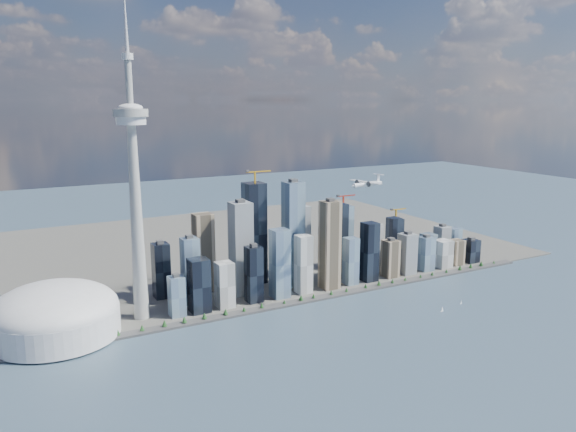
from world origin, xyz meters
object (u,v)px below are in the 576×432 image
airplane (367,183)px  sailboat_west (442,310)px  dome_stadium (55,314)px  sailboat_east (461,302)px  needle_tower (135,186)px

airplane → sailboat_west: size_ratio=7.72×
dome_stadium → sailboat_west: size_ratio=19.44×
sailboat_west → sailboat_east: sailboat_west is taller
dome_stadium → sailboat_east: (686.82, -198.78, -36.68)m
needle_tower → sailboat_east: (546.82, -208.78, -233.08)m
airplane → sailboat_east: airplane is taller
dome_stadium → sailboat_east: bearing=-16.1°
needle_tower → dome_stadium: needle_tower is taller
needle_tower → sailboat_west: size_ratio=53.51×
needle_tower → airplane: bearing=-18.5°
dome_stadium → sailboat_east: size_ratio=23.30×
sailboat_east → dome_stadium: bearing=143.3°
sailboat_west → dome_stadium: bearing=151.5°
sailboat_west → sailboat_east: size_ratio=1.20×
needle_tower → sailboat_east: 630.02m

